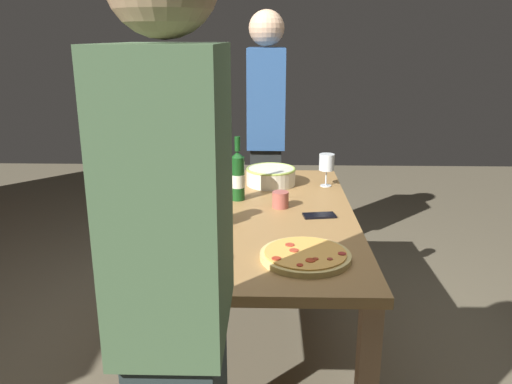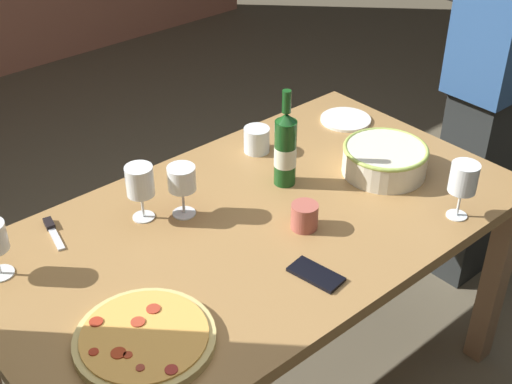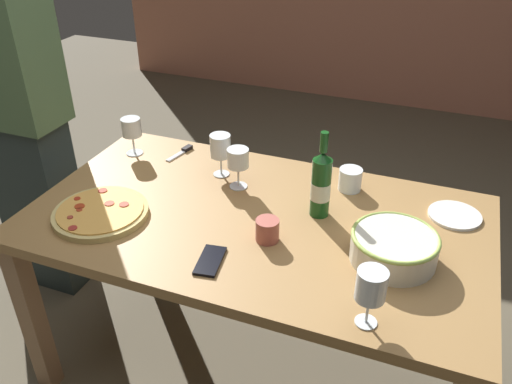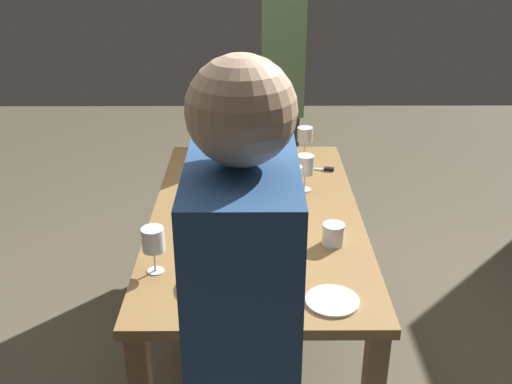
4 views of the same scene
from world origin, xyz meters
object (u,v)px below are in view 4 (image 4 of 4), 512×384
Objects in this scene: serving_bowl at (238,263)px; person_host at (281,102)px; cup_ceramic at (333,234)px; side_plate at (332,301)px; dining_table at (256,232)px; cup_amber at (229,214)px; wine_glass_far_right at (305,165)px; wine_glass_far_left at (305,135)px; wine_glass_by_bottle at (293,176)px; pizza at (217,165)px; wine_glass_near_pizza at (153,240)px; cell_phone at (191,208)px; pizza_knife at (323,169)px; wine_bottle at (280,209)px.

serving_bowl is 0.15× the size of person_host.
side_plate is at bearing -7.28° from cup_ceramic.
person_host is at bearing 172.27° from dining_table.
serving_bowl is 0.40m from cup_amber.
side_plate is (0.39, -0.05, -0.04)m from cup_ceramic.
person_host is at bearing -175.55° from wine_glass_far_right.
cup_ceramic reaches higher than dining_table.
cup_ceramic is (0.18, 0.41, 0.00)m from cup_amber.
cup_ceramic is (0.92, 0.04, -0.07)m from wine_glass_far_left.
person_host is (-1.42, -0.14, 0.11)m from cup_ceramic.
wine_glass_by_bottle is 0.12m from wine_glass_far_right.
wine_glass_by_bottle and wine_glass_far_left have the same top height.
person_host is at bearing -179.49° from wine_glass_by_bottle.
pizza is at bearing -159.04° from side_plate.
cup_amber reaches higher than pizza.
wine_glass_near_pizza reaches higher than wine_glass_by_bottle.
wine_glass_by_bottle is 0.47m from cell_phone.
person_host is (-1.02, -0.01, 0.03)m from wine_glass_by_bottle.
wine_glass_by_bottle reaches higher than cell_phone.
wine_glass_far_left reaches higher than dining_table.
wine_glass_far_right is (-0.72, 0.30, 0.07)m from serving_bowl.
pizza_knife is 0.72m from person_host.
pizza_knife is at bearing 22.87° from wine_glass_far_left.
cup_ceramic is 1.43m from person_host.
wine_bottle reaches higher than cup_ceramic.
wine_glass_near_pizza is 0.97× the size of side_plate.
wine_glass_near_pizza reaches higher than cell_phone.
pizza is 1.93× the size of wine_glass_far_right.
dining_table is at bearing 126.41° from cup_amber.
serving_bowl is 1.68× the size of wine_glass_far_left.
wine_glass_by_bottle is 1.00× the size of wine_glass_far_left.
pizza is at bearing -172.84° from serving_bowl.
person_host is at bearing -168.09° from wine_glass_far_left.
cup_amber is 0.04× the size of person_host.
wine_glass_near_pizza is 2.02× the size of cup_ceramic.
wine_glass_by_bottle is at bearing -27.66° from pizza_knife.
side_plate is (0.65, 0.25, 0.10)m from dining_table.
person_host is (-1.11, 0.44, 0.15)m from cell_phone.
cell_phone is at bearing -98.34° from dining_table.
cup_amber is 0.22m from cell_phone.
wine_glass_far_right is at bearing 133.15° from cup_amber.
wine_glass_far_right is at bearing 101.93° from cell_phone.
wine_glass_far_left is at bearing 175.56° from wine_glass_far_right.
dining_table is 5.04× the size of wine_bottle.
wine_glass_near_pizza is (0.46, -0.37, 0.22)m from dining_table.
wine_glass_far_left reaches higher than serving_bowl.
side_plate is at bearing 1.52° from wine_glass_far_right.
wine_bottle reaches higher than side_plate.
wine_bottle is 2.05× the size of pizza_knife.
cup_amber reaches higher than cell_phone.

